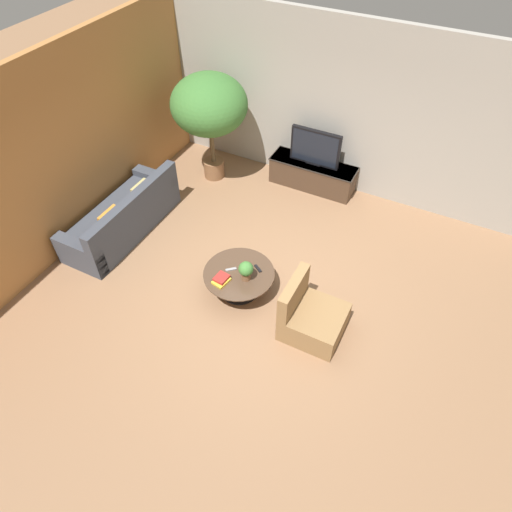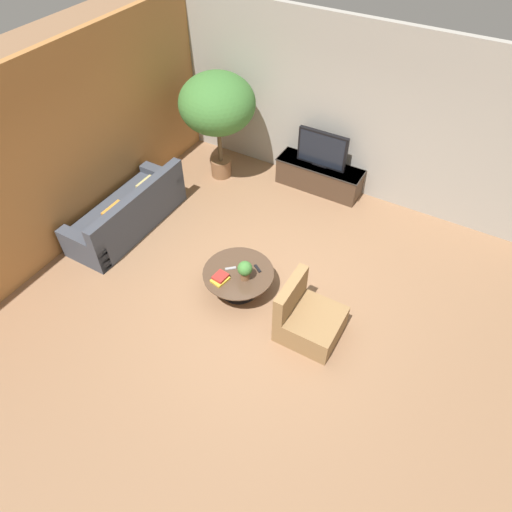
# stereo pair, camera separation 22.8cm
# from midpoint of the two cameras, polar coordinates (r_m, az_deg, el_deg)

# --- Properties ---
(ground_plane) EXTENTS (24.00, 24.00, 0.00)m
(ground_plane) POSITION_cam_midpoint_polar(r_m,az_deg,el_deg) (6.81, -1.17, -5.33)
(ground_plane) COLOR #8C6647
(back_wall_stone) EXTENTS (7.40, 0.12, 3.00)m
(back_wall_stone) POSITION_cam_midpoint_polar(r_m,az_deg,el_deg) (8.23, 9.87, 17.64)
(back_wall_stone) COLOR #A39E93
(back_wall_stone) RESTS_ON ground
(side_wall_left) EXTENTS (0.12, 7.40, 3.00)m
(side_wall_left) POSITION_cam_midpoint_polar(r_m,az_deg,el_deg) (7.64, -23.26, 12.11)
(side_wall_left) COLOR #B2753D
(side_wall_left) RESTS_ON ground
(media_console) EXTENTS (1.61, 0.50, 0.52)m
(media_console) POSITION_cam_midpoint_polar(r_m,az_deg,el_deg) (8.69, 6.32, 10.11)
(media_console) COLOR #473323
(media_console) RESTS_ON ground
(television) EXTENTS (0.92, 0.13, 0.66)m
(television) POSITION_cam_midpoint_polar(r_m,az_deg,el_deg) (8.37, 6.64, 13.29)
(television) COLOR black
(television) RESTS_ON media_console
(coffee_table) EXTENTS (1.04, 1.04, 0.39)m
(coffee_table) POSITION_cam_midpoint_polar(r_m,az_deg,el_deg) (6.71, -3.10, -2.81)
(coffee_table) COLOR black
(coffee_table) RESTS_ON ground
(couch_by_wall) EXTENTS (0.84, 2.20, 0.84)m
(couch_by_wall) POSITION_cam_midpoint_polar(r_m,az_deg,el_deg) (8.00, -16.99, 4.58)
(couch_by_wall) COLOR #3D424C
(couch_by_wall) RESTS_ON ground
(armchair_wicker) EXTENTS (0.80, 0.76, 0.86)m
(armchair_wicker) POSITION_cam_midpoint_polar(r_m,az_deg,el_deg) (6.29, 5.78, -7.62)
(armchair_wicker) COLOR olive
(armchair_wicker) RESTS_ON ground
(potted_palm_tall) EXTENTS (1.35, 1.35, 2.01)m
(potted_palm_tall) POSITION_cam_midpoint_polar(r_m,az_deg,el_deg) (8.35, -6.69, 18.08)
(potted_palm_tall) COLOR brown
(potted_palm_tall) RESTS_ON ground
(potted_plant_tabletop) EXTENTS (0.21, 0.21, 0.31)m
(potted_plant_tabletop) POSITION_cam_midpoint_polar(r_m,az_deg,el_deg) (6.41, -2.28, -1.78)
(potted_plant_tabletop) COLOR brown
(potted_plant_tabletop) RESTS_ON coffee_table
(book_stack) EXTENTS (0.23, 0.27, 0.08)m
(book_stack) POSITION_cam_midpoint_polar(r_m,az_deg,el_deg) (6.51, -5.36, -2.94)
(book_stack) COLOR gold
(book_stack) RESTS_ON coffee_table
(remote_black) EXTENTS (0.16, 0.12, 0.02)m
(remote_black) POSITION_cam_midpoint_polar(r_m,az_deg,el_deg) (6.66, -0.74, -1.58)
(remote_black) COLOR black
(remote_black) RESTS_ON coffee_table
(remote_silver) EXTENTS (0.15, 0.14, 0.02)m
(remote_silver) POSITION_cam_midpoint_polar(r_m,az_deg,el_deg) (6.67, -4.13, -1.69)
(remote_silver) COLOR gray
(remote_silver) RESTS_ON coffee_table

